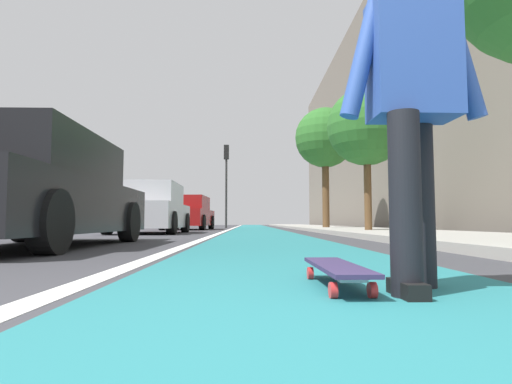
# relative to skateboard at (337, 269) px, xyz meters

# --- Properties ---
(ground_plane) EXTENTS (80.00, 80.00, 0.00)m
(ground_plane) POSITION_rel_skateboard_xyz_m (8.77, 0.11, -0.09)
(ground_plane) COLOR #38383D
(bike_lane_paint) EXTENTS (56.00, 2.13, 0.00)m
(bike_lane_paint) POSITION_rel_skateboard_xyz_m (22.77, 0.11, -0.09)
(bike_lane_paint) COLOR #237075
(bike_lane_paint) RESTS_ON ground
(lane_stripe_white) EXTENTS (52.00, 0.16, 0.01)m
(lane_stripe_white) POSITION_rel_skateboard_xyz_m (18.77, 1.32, -0.09)
(lane_stripe_white) COLOR silver
(lane_stripe_white) RESTS_ON ground
(sidewalk_curb) EXTENTS (52.00, 3.20, 0.11)m
(sidewalk_curb) POSITION_rel_skateboard_xyz_m (16.77, -3.31, -0.04)
(sidewalk_curb) COLOR #9E9B93
(sidewalk_curb) RESTS_ON ground
(building_facade) EXTENTS (40.00, 1.20, 12.45)m
(building_facade) POSITION_rel_skateboard_xyz_m (20.77, -6.38, 6.13)
(building_facade) COLOR #70675B
(building_facade) RESTS_ON ground
(skateboard) EXTENTS (0.84, 0.21, 0.11)m
(skateboard) POSITION_rel_skateboard_xyz_m (0.00, 0.00, 0.00)
(skateboard) COLOR red
(skateboard) RESTS_ON ground
(skater_person) EXTENTS (0.46, 0.72, 1.64)m
(skater_person) POSITION_rel_skateboard_xyz_m (-0.15, -0.35, 0.84)
(skater_person) COLOR black
(skater_person) RESTS_ON ground
(parked_car_near) EXTENTS (4.61, 2.01, 1.49)m
(parked_car_near) POSITION_rel_skateboard_xyz_m (3.46, 3.30, 0.63)
(parked_car_near) COLOR black
(parked_car_near) RESTS_ON ground
(parked_car_mid) EXTENTS (4.07, 1.96, 1.47)m
(parked_car_mid) POSITION_rel_skateboard_xyz_m (10.24, 3.36, 0.61)
(parked_car_mid) COLOR #B7B7BC
(parked_car_mid) RESTS_ON ground
(parked_car_far) EXTENTS (4.35, 2.06, 1.48)m
(parked_car_far) POSITION_rel_skateboard_xyz_m (16.62, 3.16, 0.62)
(parked_car_far) COLOR maroon
(parked_car_far) RESTS_ON ground
(traffic_light) EXTENTS (0.33, 0.28, 4.67)m
(traffic_light) POSITION_rel_skateboard_xyz_m (21.18, 1.72, 3.11)
(traffic_light) COLOR #2D2D2D
(traffic_light) RESTS_ON ground
(street_tree_mid) EXTENTS (2.23, 2.23, 4.16)m
(street_tree_mid) POSITION_rel_skateboard_xyz_m (9.55, -2.91, 2.94)
(street_tree_mid) COLOR brown
(street_tree_mid) RESTS_ON ground
(street_tree_far) EXTENTS (2.63, 2.63, 5.37)m
(street_tree_far) POSITION_rel_skateboard_xyz_m (15.97, -2.91, 3.92)
(street_tree_far) COLOR brown
(street_tree_far) RESTS_ON ground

